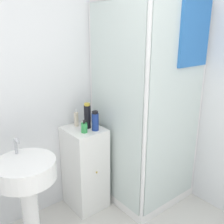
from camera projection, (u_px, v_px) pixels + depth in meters
wall_back at (5, 96)px, 2.25m from camera, size 6.40×0.06×2.50m
shower_enclosure at (145, 146)px, 2.78m from camera, size 0.82×0.85×2.07m
vanity_cabinet at (85, 168)px, 2.70m from camera, size 0.35×0.42×0.87m
sink at (27, 183)px, 2.03m from camera, size 0.46×0.46×0.99m
soap_dispenser at (84, 127)px, 2.46m from camera, size 0.06×0.06×0.13m
shampoo_bottle_tall_black at (87, 116)px, 2.55m from camera, size 0.07×0.07×0.25m
shampoo_bottle_blue at (95, 121)px, 2.50m from camera, size 0.07×0.07×0.19m
lotion_bottle_white at (76, 119)px, 2.61m from camera, size 0.04×0.04×0.18m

